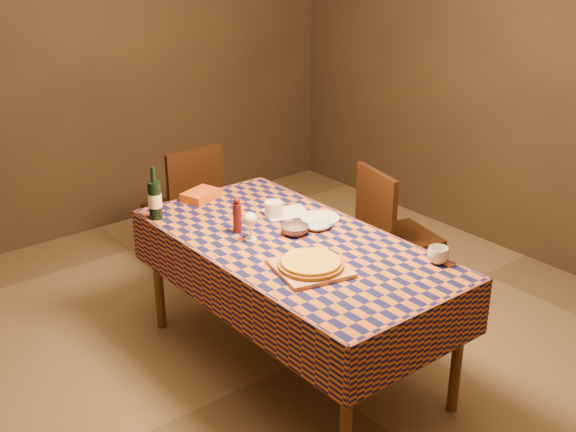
{
  "coord_description": "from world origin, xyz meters",
  "views": [
    {
      "loc": [
        -2.2,
        -2.68,
        2.37
      ],
      "look_at": [
        0.0,
        0.05,
        0.9
      ],
      "focal_mm": 45.0,
      "sensor_mm": 36.0,
      "label": 1
    }
  ],
  "objects_px": {
    "wine_bottle": "(155,199)",
    "white_plate": "(320,218)",
    "chair_far": "(187,202)",
    "cutting_board": "(311,268)",
    "bowl": "(295,230)",
    "pizza": "(311,263)",
    "dining_table": "(294,254)",
    "chair_right": "(390,229)"
  },
  "relations": [
    {
      "from": "dining_table",
      "to": "wine_bottle",
      "type": "relative_size",
      "value": 5.97
    },
    {
      "from": "dining_table",
      "to": "pizza",
      "type": "height_order",
      "value": "pizza"
    },
    {
      "from": "cutting_board",
      "to": "wine_bottle",
      "type": "distance_m",
      "value": 1.08
    },
    {
      "from": "dining_table",
      "to": "white_plate",
      "type": "bearing_deg",
      "value": 24.63
    },
    {
      "from": "cutting_board",
      "to": "chair_far",
      "type": "bearing_deg",
      "value": 79.22
    },
    {
      "from": "chair_far",
      "to": "wine_bottle",
      "type": "bearing_deg",
      "value": -132.17
    },
    {
      "from": "bowl",
      "to": "chair_right",
      "type": "relative_size",
      "value": 0.17
    },
    {
      "from": "pizza",
      "to": "wine_bottle",
      "type": "distance_m",
      "value": 1.08
    },
    {
      "from": "cutting_board",
      "to": "bowl",
      "type": "height_order",
      "value": "bowl"
    },
    {
      "from": "dining_table",
      "to": "chair_right",
      "type": "distance_m",
      "value": 0.96
    },
    {
      "from": "cutting_board",
      "to": "bowl",
      "type": "xyz_separation_m",
      "value": [
        0.21,
        0.38,
        0.01
      ]
    },
    {
      "from": "chair_far",
      "to": "pizza",
      "type": "bearing_deg",
      "value": -100.78
    },
    {
      "from": "cutting_board",
      "to": "white_plate",
      "type": "bearing_deg",
      "value": 44.68
    },
    {
      "from": "dining_table",
      "to": "bowl",
      "type": "bearing_deg",
      "value": 48.58
    },
    {
      "from": "wine_bottle",
      "to": "white_plate",
      "type": "bearing_deg",
      "value": -39.68
    },
    {
      "from": "cutting_board",
      "to": "chair_far",
      "type": "distance_m",
      "value": 1.74
    },
    {
      "from": "cutting_board",
      "to": "chair_far",
      "type": "xyz_separation_m",
      "value": [
        0.32,
        1.69,
        -0.26
      ]
    },
    {
      "from": "wine_bottle",
      "to": "white_plate",
      "type": "height_order",
      "value": "wine_bottle"
    },
    {
      "from": "cutting_board",
      "to": "wine_bottle",
      "type": "relative_size",
      "value": 1.09
    },
    {
      "from": "bowl",
      "to": "wine_bottle",
      "type": "xyz_separation_m",
      "value": [
        -0.48,
        0.66,
        0.09
      ]
    },
    {
      "from": "white_plate",
      "to": "chair_right",
      "type": "bearing_deg",
      "value": 2.72
    },
    {
      "from": "white_plate",
      "to": "chair_far",
      "type": "relative_size",
      "value": 0.24
    },
    {
      "from": "cutting_board",
      "to": "wine_bottle",
      "type": "xyz_separation_m",
      "value": [
        -0.26,
        1.04,
        0.1
      ]
    },
    {
      "from": "bowl",
      "to": "dining_table",
      "type": "bearing_deg",
      "value": -131.42
    },
    {
      "from": "pizza",
      "to": "bowl",
      "type": "distance_m",
      "value": 0.44
    },
    {
      "from": "dining_table",
      "to": "wine_bottle",
      "type": "height_order",
      "value": "wine_bottle"
    },
    {
      "from": "pizza",
      "to": "chair_right",
      "type": "relative_size",
      "value": 0.38
    },
    {
      "from": "cutting_board",
      "to": "bowl",
      "type": "bearing_deg",
      "value": 60.93
    },
    {
      "from": "wine_bottle",
      "to": "white_plate",
      "type": "distance_m",
      "value": 0.94
    },
    {
      "from": "pizza",
      "to": "bowl",
      "type": "xyz_separation_m",
      "value": [
        0.21,
        0.38,
        -0.01
      ]
    },
    {
      "from": "chair_right",
      "to": "chair_far",
      "type": "bearing_deg",
      "value": 121.82
    },
    {
      "from": "dining_table",
      "to": "wine_bottle",
      "type": "distance_m",
      "value": 0.86
    },
    {
      "from": "wine_bottle",
      "to": "chair_far",
      "type": "distance_m",
      "value": 0.95
    },
    {
      "from": "bowl",
      "to": "chair_far",
      "type": "height_order",
      "value": "chair_far"
    },
    {
      "from": "white_plate",
      "to": "wine_bottle",
      "type": "bearing_deg",
      "value": 140.32
    },
    {
      "from": "bowl",
      "to": "chair_far",
      "type": "relative_size",
      "value": 0.17
    },
    {
      "from": "pizza",
      "to": "white_plate",
      "type": "relative_size",
      "value": 1.57
    },
    {
      "from": "white_plate",
      "to": "chair_right",
      "type": "height_order",
      "value": "chair_right"
    },
    {
      "from": "pizza",
      "to": "chair_right",
      "type": "xyz_separation_m",
      "value": [
        1.07,
        0.48,
        -0.28
      ]
    },
    {
      "from": "pizza",
      "to": "dining_table",
      "type": "bearing_deg",
      "value": 64.48
    },
    {
      "from": "cutting_board",
      "to": "pizza",
      "type": "bearing_deg",
      "value": 180.0
    },
    {
      "from": "bowl",
      "to": "white_plate",
      "type": "relative_size",
      "value": 0.69
    }
  ]
}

